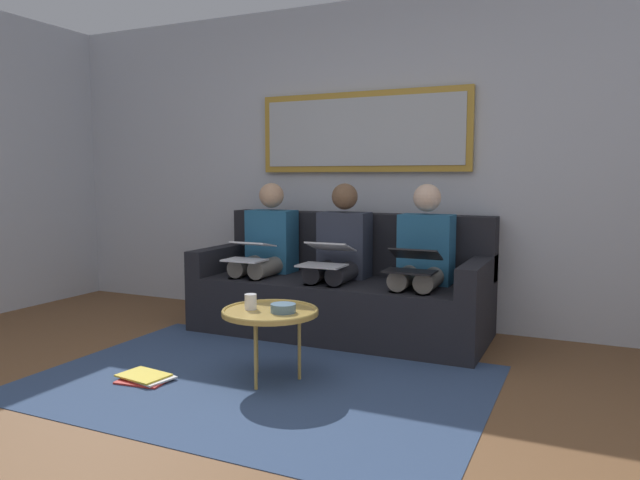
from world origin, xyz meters
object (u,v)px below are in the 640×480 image
Objects in this scene: cup at (251,302)px; couch at (343,291)px; laptop_black at (413,262)px; person_middle at (339,254)px; coffee_table at (270,313)px; laptop_silver at (327,255)px; bowl at (283,308)px; person_left at (422,259)px; laptop_white at (249,251)px; magazine_stack at (145,377)px; framed_mirror at (362,132)px; person_right at (266,250)px.

couch is at bearing -92.94° from cup.
person_middle is at bearing -20.55° from laptop_black.
person_middle reaches higher than coffee_table.
bowl is at bearing 98.93° from laptop_silver.
person_left and person_middle have the same top height.
laptop_white is at bearing -58.10° from cup.
laptop_silver reaches higher than cup.
couch reaches higher than coffee_table.
bowl is 0.42× the size of laptop_black.
bowl reaches higher than magazine_stack.
person_left is at bearing -130.67° from magazine_stack.
framed_mirror is 1.33m from laptop_white.
framed_mirror is at bearing -47.43° from laptop_black.
couch is at bearing -83.24° from bowl.
person_middle is 0.24m from laptop_silver.
laptop_black is at bearing -179.56° from laptop_white.
person_middle is (0.05, -1.15, 0.20)m from coffee_table.
cup is 0.24× the size of laptop_silver.
person_middle reaches higher than bowl.
person_middle is (0.00, 0.07, 0.30)m from couch.
laptop_silver is at bearing -86.78° from coffee_table.
cup is 0.21m from bowl.
person_right is at bearing 35.53° from framed_mirror.
laptop_white is (0.64, 0.02, -0.00)m from laptop_silver.
cup is at bearing 87.06° from couch.
framed_mirror is at bearing -92.24° from cup.
laptop_silver is at bearing 90.00° from couch.
coffee_table is (-0.05, 1.61, -1.14)m from framed_mirror.
framed_mirror is (0.00, -0.39, 1.24)m from couch.
person_left is at bearing 173.87° from couch.
framed_mirror is at bearing -90.00° from laptop_silver.
cup is (0.06, 1.24, 0.15)m from couch.
magazine_stack is (0.62, 1.92, -1.53)m from framed_mirror.
bowl is at bearing 130.62° from laptop_white.
person_middle reaches higher than couch.
framed_mirror is at bearing -90.00° from couch.
person_left is at bearing -159.90° from laptop_silver.
laptop_white reaches higher than bowl.
coffee_table is 1.68× the size of laptop_white.
magazine_stack is at bearing 91.17° from laptop_white.
bowl is at bearing -177.65° from cup.
person_middle is at bearing 180.00° from person_right.
person_right is at bearing 0.00° from person_left.
laptop_black is 1.28m from laptop_white.
laptop_black is at bearing -135.79° from magazine_stack.
cup is 1.19m from person_middle.
cup is (0.12, 0.03, 0.06)m from coffee_table.
laptop_black is 1.02× the size of laptop_white.
couch is 0.71m from person_right.
coffee_table is 1.66× the size of magazine_stack.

